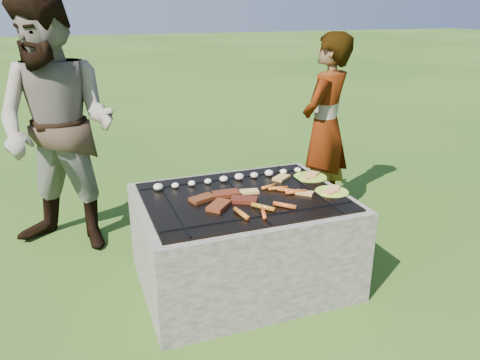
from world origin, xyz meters
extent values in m
plane|color=#244C13|center=(0.00, 0.00, 0.00)|extent=(60.00, 60.00, 0.00)
cube|color=gray|center=(0.00, 0.41, 0.30)|extent=(1.30, 0.18, 0.60)
cube|color=#A59E92|center=(0.00, -0.41, 0.30)|extent=(1.30, 0.18, 0.60)
cube|color=gray|center=(-0.56, 0.00, 0.30)|extent=(0.18, 0.64, 0.60)
cube|color=#A59E92|center=(0.56, 0.00, 0.30)|extent=(0.18, 0.64, 0.60)
cube|color=black|center=(0.00, 0.00, 0.24)|extent=(0.94, 0.64, 0.48)
sphere|color=#FF5914|center=(0.00, 0.00, 0.46)|extent=(0.10, 0.10, 0.10)
cube|color=black|center=(0.00, 0.00, 0.61)|extent=(1.20, 0.90, 0.01)
cylinder|color=black|center=(-0.45, 0.00, 0.61)|extent=(0.01, 0.88, 0.01)
cylinder|color=black|center=(0.00, 0.00, 0.61)|extent=(0.01, 0.88, 0.01)
cylinder|color=black|center=(0.45, 0.00, 0.61)|extent=(0.01, 0.88, 0.01)
cylinder|color=black|center=(0.00, -0.32, 0.61)|extent=(1.18, 0.01, 0.01)
cylinder|color=black|center=(0.00, 0.32, 0.61)|extent=(1.18, 0.01, 0.01)
ellipsoid|color=beige|center=(-0.48, 0.28, 0.63)|extent=(0.06, 0.06, 0.04)
ellipsoid|color=white|center=(-0.36, 0.28, 0.63)|extent=(0.05, 0.05, 0.03)
ellipsoid|color=white|center=(-0.25, 0.28, 0.63)|extent=(0.05, 0.05, 0.03)
ellipsoid|color=white|center=(-0.14, 0.28, 0.63)|extent=(0.05, 0.05, 0.03)
ellipsoid|color=beige|center=(-0.03, 0.28, 0.63)|extent=(0.06, 0.06, 0.04)
ellipsoid|color=#F5E4D0|center=(0.08, 0.28, 0.63)|extent=(0.06, 0.06, 0.04)
ellipsoid|color=beige|center=(0.19, 0.28, 0.63)|extent=(0.05, 0.05, 0.04)
ellipsoid|color=#F0E0CC|center=(0.30, 0.28, 0.63)|extent=(0.06, 0.06, 0.04)
ellipsoid|color=white|center=(0.41, 0.28, 0.63)|extent=(0.05, 0.05, 0.04)
ellipsoid|color=white|center=(0.52, 0.28, 0.63)|extent=(0.05, 0.05, 0.03)
cube|color=brown|center=(-0.26, 0.02, 0.62)|extent=(0.17, 0.13, 0.02)
cube|color=maroon|center=(-0.10, 0.04, 0.62)|extent=(0.17, 0.10, 0.02)
cube|color=#9F451D|center=(-0.20, -0.12, 0.62)|extent=(0.18, 0.18, 0.02)
cube|color=maroon|center=(-0.03, -0.09, 0.62)|extent=(0.18, 0.15, 0.02)
cylinder|color=orange|center=(0.21, 0.07, 0.62)|extent=(0.12, 0.05, 0.02)
cylinder|color=orange|center=(0.25, 0.02, 0.62)|extent=(0.13, 0.05, 0.02)
cylinder|color=orange|center=(0.29, -0.03, 0.62)|extent=(0.11, 0.09, 0.02)
cylinder|color=#BD631F|center=(0.33, -0.08, 0.62)|extent=(0.14, 0.04, 0.03)
cylinder|color=orange|center=(0.04, -0.23, 0.63)|extent=(0.12, 0.14, 0.03)
cylinder|color=#CF5322|center=(0.17, -0.25, 0.63)|extent=(0.12, 0.12, 0.03)
cylinder|color=orange|center=(-0.11, -0.27, 0.63)|extent=(0.05, 0.15, 0.03)
cylinder|color=orange|center=(0.01, -0.31, 0.62)|extent=(0.06, 0.13, 0.02)
cube|color=#F8C27E|center=(0.06, 0.04, 0.62)|extent=(0.13, 0.09, 0.02)
cube|color=tan|center=(0.38, -0.10, 0.62)|extent=(0.12, 0.12, 0.01)
cube|color=tan|center=(0.36, 0.20, 0.62)|extent=(0.15, 0.14, 0.02)
cylinder|color=#F6FB3C|center=(0.56, 0.16, 0.61)|extent=(0.30, 0.30, 0.01)
cube|color=tan|center=(0.54, 0.14, 0.62)|extent=(0.10, 0.07, 0.01)
cube|color=tan|center=(0.59, 0.18, 0.62)|extent=(0.12, 0.11, 0.02)
cylinder|color=#FFEB3C|center=(0.56, -0.13, 0.61)|extent=(0.27, 0.27, 0.01)
cube|color=#DDB371|center=(0.54, -0.15, 0.62)|extent=(0.11, 0.08, 0.02)
cube|color=#E4B074|center=(0.59, -0.11, 0.62)|extent=(0.11, 0.11, 0.02)
imported|color=gray|center=(1.05, 0.82, 0.77)|extent=(0.67, 0.63, 1.54)
imported|color=gray|center=(-1.04, 0.92, 0.92)|extent=(1.13, 1.07, 1.84)
camera|label=1|loc=(-0.95, -2.53, 1.72)|focal=35.00mm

